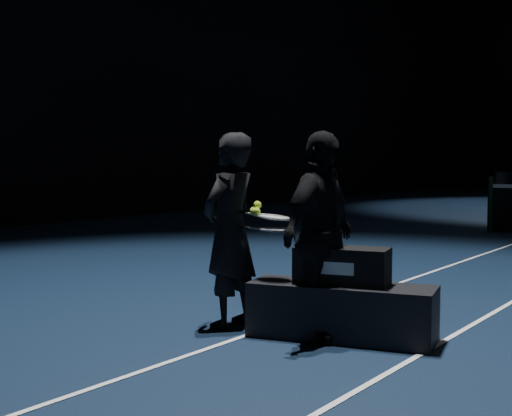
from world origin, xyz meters
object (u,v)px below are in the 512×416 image
(racket_bag, at_px, (342,266))
(tennis_balls, at_px, (256,209))
(racket_lower, at_px, (276,230))
(player_b, at_px, (320,236))
(player_bench, at_px, (342,311))
(racket_upper, at_px, (273,217))
(player_a, at_px, (230,230))

(racket_bag, distance_m, tennis_balls, 0.86)
(racket_bag, relative_size, racket_lower, 1.09)
(racket_bag, bearing_deg, tennis_balls, 178.63)
(player_b, height_order, racket_lower, player_b)
(player_bench, xyz_separation_m, racket_lower, (-0.54, -0.15, 0.64))
(player_b, bearing_deg, tennis_balls, 92.42)
(racket_bag, bearing_deg, racket_upper, 177.25)
(racket_upper, bearing_deg, player_b, -9.08)
(player_a, height_order, player_b, same)
(racket_lower, bearing_deg, tennis_balls, 178.53)
(player_bench, height_order, tennis_balls, tennis_balls)
(racket_bag, xyz_separation_m, tennis_balls, (-0.73, -0.16, 0.43))
(racket_bag, height_order, player_a, player_a)
(player_b, height_order, tennis_balls, player_b)
(racket_upper, distance_m, tennis_balls, 0.16)
(player_a, relative_size, racket_upper, 2.45)
(player_bench, bearing_deg, racket_lower, -178.07)
(player_bench, relative_size, tennis_balls, 12.31)
(player_bench, relative_size, player_a, 0.89)
(player_bench, distance_m, tennis_balls, 1.10)
(player_bench, bearing_deg, player_b, -152.74)
(racket_bag, distance_m, player_b, 0.30)
(racket_upper, bearing_deg, racket_lower, -42.66)
(tennis_balls, bearing_deg, player_bench, 12.37)
(player_b, height_order, racket_upper, player_b)
(player_bench, xyz_separation_m, racket_bag, (0.00, 0.00, 0.37))
(player_a, bearing_deg, tennis_balls, 94.43)
(racket_lower, bearing_deg, player_b, -0.00)
(player_a, xyz_separation_m, racket_upper, (0.40, 0.07, 0.13))
(racket_bag, xyz_separation_m, racket_lower, (-0.54, -0.15, 0.27))
(racket_bag, relative_size, player_a, 0.44)
(player_bench, distance_m, player_a, 1.17)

